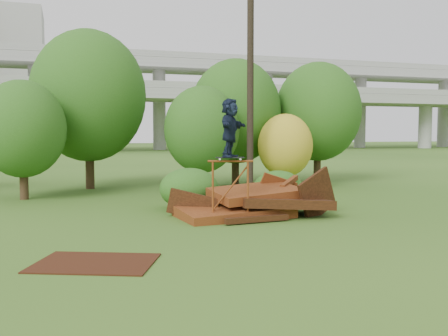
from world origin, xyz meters
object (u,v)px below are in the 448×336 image
object	(u,v)px
utility_pole	(250,71)
flat_plate	(95,263)
skater	(230,128)
scrap_pile	(255,203)

from	to	relation	value
utility_pole	flat_plate	bearing A→B (deg)	-125.49
skater	utility_pole	size ratio (longest dim) A/B	0.17
scrap_pile	utility_pole	size ratio (longest dim) A/B	0.53
scrap_pile	flat_plate	xyz separation A→B (m)	(-5.10, -4.35, -0.38)
scrap_pile	skater	world-z (taller)	skater
skater	flat_plate	bearing A→B (deg)	169.30
scrap_pile	skater	xyz separation A→B (m)	(-1.08, -0.75, 2.35)
utility_pole	scrap_pile	bearing A→B (deg)	-109.03
flat_plate	utility_pole	size ratio (longest dim) A/B	0.23
scrap_pile	flat_plate	size ratio (longest dim) A/B	2.34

